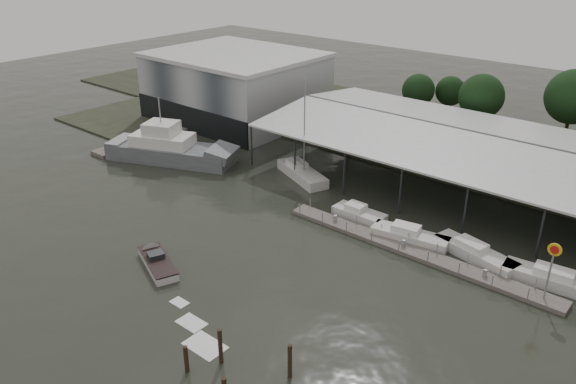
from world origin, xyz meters
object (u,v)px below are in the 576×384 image
Objects in this scene: grey_trawler at (171,149)px; speedboat_underway at (156,260)px; white_sailboat at (302,173)px; shell_fuel_sign at (552,261)px.

grey_trawler is 25.87m from speedboat_underway.
white_sailboat reaches higher than grey_trawler.
grey_trawler is 1.05× the size of speedboat_underway.
shell_fuel_sign is 0.32× the size of speedboat_underway.
white_sailboat is at bearing 166.91° from shell_fuel_sign.
white_sailboat is (-31.32, 7.28, -3.27)m from shell_fuel_sign.
grey_trawler is (-48.14, 0.69, -2.35)m from shell_fuel_sign.
shell_fuel_sign is 48.21m from grey_trawler.
white_sailboat is 0.75× the size of speedboat_underway.
speedboat_underway is (19.04, -17.47, -1.19)m from grey_trawler.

